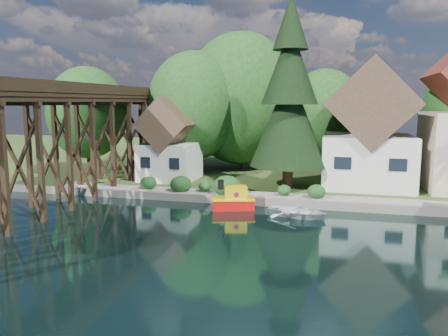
% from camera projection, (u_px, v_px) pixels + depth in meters
% --- Properties ---
extents(ground, '(140.00, 140.00, 0.00)m').
position_uv_depth(ground, '(256.00, 238.00, 25.47)').
color(ground, black).
rests_on(ground, ground).
extents(bank, '(140.00, 52.00, 0.50)m').
position_uv_depth(bank, '(302.00, 160.00, 57.98)').
color(bank, '#304A1D').
rests_on(bank, ground).
extents(seawall, '(60.00, 0.40, 0.62)m').
position_uv_depth(seawall, '(329.00, 206.00, 32.09)').
color(seawall, slate).
rests_on(seawall, ground).
extents(promenade, '(50.00, 2.60, 0.06)m').
position_uv_depth(promenade, '(357.00, 200.00, 32.81)').
color(promenade, gray).
rests_on(promenade, bank).
extents(trestle_bridge, '(4.12, 44.18, 9.30)m').
position_uv_depth(trestle_bridge, '(64.00, 135.00, 33.58)').
color(trestle_bridge, black).
rests_on(trestle_bridge, ground).
extents(house_left, '(7.64, 8.64, 11.02)m').
position_uv_depth(house_left, '(368.00, 133.00, 38.28)').
color(house_left, white).
rests_on(house_left, bank).
extents(shed, '(5.09, 5.40, 7.85)m').
position_uv_depth(shed, '(170.00, 145.00, 41.50)').
color(shed, white).
rests_on(shed, bank).
extents(bg_trees, '(49.90, 13.30, 10.57)m').
position_uv_depth(bg_trees, '(304.00, 108.00, 44.48)').
color(bg_trees, '#382314').
rests_on(bg_trees, bank).
extents(shrubs, '(15.76, 2.47, 1.70)m').
position_uv_depth(shrubs, '(221.00, 185.00, 35.29)').
color(shrubs, '#184319').
rests_on(shrubs, bank).
extents(conifer, '(6.53, 6.53, 16.07)m').
position_uv_depth(conifer, '(289.00, 98.00, 36.44)').
color(conifer, '#382314').
rests_on(conifer, bank).
extents(tugboat, '(3.49, 2.57, 2.26)m').
position_uv_depth(tugboat, '(234.00, 200.00, 32.30)').
color(tugboat, '#BD0F0C').
rests_on(tugboat, ground).
extents(boat_white_a, '(4.80, 3.96, 0.86)m').
position_uv_depth(boat_white_a, '(298.00, 210.00, 30.20)').
color(boat_white_a, white).
rests_on(boat_white_a, ground).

